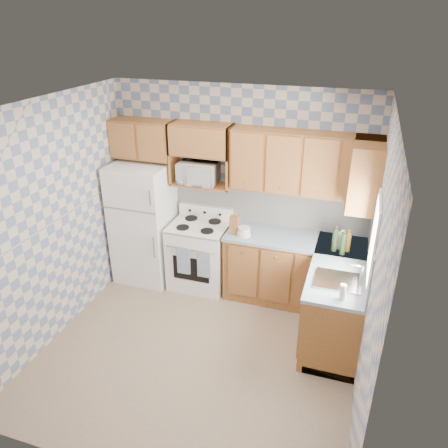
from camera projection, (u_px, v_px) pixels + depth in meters
The scene contains 29 objects.
floor at pixel (200, 349), 4.97m from camera, with size 3.40×3.40×0.00m, color #77634E.
back_wall at pixel (240, 190), 5.75m from camera, with size 3.40×0.02×2.70m, color slate.
right_wall at pixel (373, 273), 3.91m from camera, with size 0.02×3.20×2.70m, color slate.
backsplash_back at pixel (269, 204), 5.70m from camera, with size 2.60×0.01×0.56m, color silver.
backsplash_right at pixel (371, 247), 4.66m from camera, with size 0.01×1.60×0.56m, color silver.
refrigerator at pixel (144, 223), 6.03m from camera, with size 0.75×0.70×1.68m, color white.
stove_body at pixel (200, 255), 5.99m from camera, with size 0.76×0.65×0.90m, color white.
cooktop at pixel (199, 226), 5.80m from camera, with size 0.76×0.65×0.03m, color silver.
backguard at pixel (206, 211), 5.99m from camera, with size 0.76×0.08×0.17m, color white.
dish_towel_left at pixel (184, 261), 5.68m from camera, with size 0.18×0.03×0.38m, color navy.
dish_towel_right at pixel (204, 264), 5.61m from camera, with size 0.18×0.03×0.38m, color navy.
base_cabinets_back at pixel (294, 271), 5.66m from camera, with size 1.75×0.60×0.88m, color brown.
base_cabinets_right at pixel (336, 300), 5.07m from camera, with size 0.60×1.60×0.88m, color brown.
countertop_back at pixel (296, 239), 5.46m from camera, with size 1.77×0.63×0.04m, color gray.
countertop_right at pixel (340, 266), 4.87m from camera, with size 0.63×1.60×0.04m, color gray.
upper_cabinets_back at pixel (304, 163), 5.16m from camera, with size 1.75×0.33×0.74m, color brown.
upper_cabinets_fridge at pixel (143, 139), 5.70m from camera, with size 0.82×0.33×0.50m, color brown.
upper_cabinets_right at pixel (366, 174), 4.81m from camera, with size 0.33×0.70×0.74m, color brown.
microwave_shelf at pixel (202, 184), 5.70m from camera, with size 0.80×0.33×0.03m, color brown.
microwave at pixel (198, 173), 5.64m from camera, with size 0.51×0.34×0.28m, color white.
sink at pixel (338, 281), 4.56m from camera, with size 0.48×0.40×0.03m, color #B7B7BC.
window at pixel (374, 241), 4.25m from camera, with size 0.02×0.66×0.86m, color silver.
bottle_0 at pixel (335, 239), 5.10m from camera, with size 0.06×0.06×0.29m, color black.
bottle_1 at pixel (343, 244), 5.03m from camera, with size 0.06×0.06×0.27m, color black.
bottle_2 at pixel (348, 241), 5.10m from camera, with size 0.06×0.06×0.25m, color brown.
knife_block at pixel (234, 225), 5.51m from camera, with size 0.11×0.11×0.24m, color brown.
electric_kettle at pixel (342, 241), 5.19m from camera, with size 0.14×0.14×0.18m, color white.
food_containers at pixel (244, 231), 5.48m from camera, with size 0.18×0.18×0.12m, color beige, non-canonical shape.
soap_bottle at pixel (343, 292), 4.24m from camera, with size 0.06×0.06×0.17m, color beige.
Camera 1 is at (1.45, -3.58, 3.45)m, focal length 35.00 mm.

